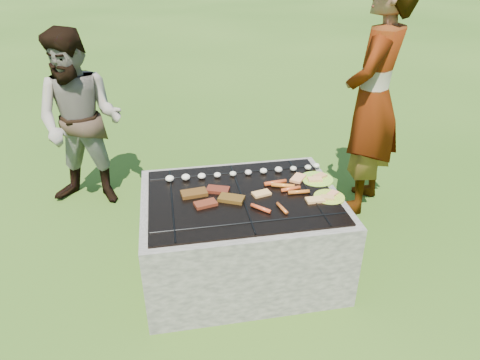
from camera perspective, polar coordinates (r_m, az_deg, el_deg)
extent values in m
plane|color=#284A12|center=(3.15, 0.17, -11.68)|extent=(60.00, 60.00, 0.00)
cube|color=#A39A91|center=(3.30, -1.13, -3.16)|extent=(1.30, 0.18, 0.60)
cube|color=#A2998F|center=(2.65, 1.83, -12.35)|extent=(1.30, 0.18, 0.60)
cube|color=#A69D93|center=(2.94, -10.74, -8.28)|extent=(0.18, 0.64, 0.60)
cube|color=gray|center=(3.10, 10.46, -6.05)|extent=(0.18, 0.64, 0.60)
cube|color=black|center=(3.00, 0.17, -8.18)|extent=(0.94, 0.64, 0.48)
sphere|color=#FF5914|center=(2.88, 0.18, -4.67)|extent=(0.10, 0.10, 0.10)
cube|color=black|center=(2.80, 0.18, -2.17)|extent=(1.20, 0.90, 0.01)
cylinder|color=black|center=(2.76, -9.05, -2.90)|extent=(0.01, 0.88, 0.01)
cylinder|color=black|center=(2.80, 0.18, -2.07)|extent=(0.01, 0.88, 0.01)
cylinder|color=black|center=(2.90, 8.95, -1.22)|extent=(0.01, 0.88, 0.01)
cylinder|color=black|center=(2.53, 1.52, -5.69)|extent=(1.18, 0.01, 0.01)
cylinder|color=black|center=(3.07, -0.91, 0.92)|extent=(1.18, 0.01, 0.01)
ellipsoid|color=white|center=(3.00, -9.35, 0.20)|extent=(0.06, 0.06, 0.04)
ellipsoid|color=white|center=(3.00, -7.24, 0.39)|extent=(0.06, 0.06, 0.04)
ellipsoid|color=white|center=(3.00, -5.13, 0.54)|extent=(0.06, 0.06, 0.04)
ellipsoid|color=silver|center=(3.01, -3.03, 0.69)|extent=(0.05, 0.05, 0.03)
ellipsoid|color=beige|center=(3.03, -0.94, 0.86)|extent=(0.05, 0.05, 0.03)
ellipsoid|color=beige|center=(3.05, 1.12, 1.04)|extent=(0.05, 0.05, 0.04)
ellipsoid|color=beige|center=(3.07, 3.15, 1.23)|extent=(0.05, 0.05, 0.04)
ellipsoid|color=beige|center=(3.09, 5.16, 1.41)|extent=(0.06, 0.06, 0.04)
ellipsoid|color=beige|center=(3.12, 7.12, 1.53)|extent=(0.05, 0.05, 0.03)
ellipsoid|color=beige|center=(3.16, 9.05, 1.69)|extent=(0.05, 0.05, 0.03)
ellipsoid|color=beige|center=(3.19, 10.13, 1.90)|extent=(0.05, 0.05, 0.03)
cube|color=brown|center=(2.81, -6.15, -1.77)|extent=(0.18, 0.11, 0.02)
cube|color=maroon|center=(2.84, -2.97, -1.30)|extent=(0.17, 0.13, 0.02)
cube|color=#93361A|center=(2.70, -4.62, -3.17)|extent=(0.15, 0.11, 0.02)
cube|color=brown|center=(2.74, -1.15, -2.49)|extent=(0.19, 0.15, 0.02)
cylinder|color=#D65323|center=(2.93, 4.73, -0.34)|extent=(0.16, 0.05, 0.03)
cylinder|color=orange|center=(2.90, 5.74, -0.74)|extent=(0.16, 0.08, 0.03)
cylinder|color=#EF4827|center=(2.87, 6.78, -1.19)|extent=(0.14, 0.05, 0.03)
cylinder|color=orange|center=(2.84, 7.84, -1.59)|extent=(0.14, 0.03, 0.03)
cylinder|color=red|center=(2.64, 2.79, -3.79)|extent=(0.12, 0.12, 0.03)
cylinder|color=orange|center=(2.65, 5.63, -3.76)|extent=(0.05, 0.12, 0.02)
cube|color=tan|center=(2.81, 2.87, -1.81)|extent=(0.13, 0.09, 0.02)
cube|color=#F4B77D|center=(2.78, 9.98, -2.62)|extent=(0.12, 0.07, 0.02)
cube|color=#F5BA7D|center=(3.01, 7.76, 0.25)|extent=(0.14, 0.15, 0.02)
cylinder|color=#BED633|center=(3.04, 10.16, 0.06)|extent=(0.26, 0.26, 0.01)
cube|color=tan|center=(3.01, 9.95, 0.10)|extent=(0.10, 0.07, 0.02)
cube|color=tan|center=(3.06, 10.59, 0.52)|extent=(0.11, 0.09, 0.02)
cylinder|color=yellow|center=(2.85, 11.79, -2.28)|extent=(0.22, 0.22, 0.01)
cube|color=tan|center=(2.82, 11.59, -2.27)|extent=(0.09, 0.07, 0.01)
cube|color=#EEBC79|center=(2.87, 12.24, -1.78)|extent=(0.09, 0.09, 0.01)
imported|color=gray|center=(3.65, 17.33, 10.13)|extent=(0.81, 0.83, 1.93)
imported|color=gray|center=(3.84, -20.43, 7.27)|extent=(0.87, 0.75, 1.52)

